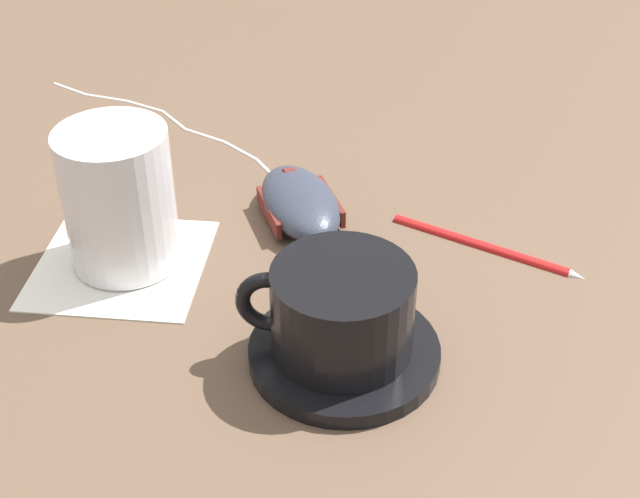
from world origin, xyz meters
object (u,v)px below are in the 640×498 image
Objects in this scene: saucer at (344,353)px; computer_mouse at (300,203)px; drinking_glass at (119,198)px; coffee_cup at (339,310)px; pen at (485,243)px.

saucer is 0.17m from computer_mouse.
drinking_glass is (-0.06, 0.13, 0.04)m from computer_mouse.
coffee_cup is (0.00, 0.00, 0.04)m from saucer.
coffee_cup is 0.86× the size of pen.
saucer is 1.04× the size of computer_mouse.
drinking_glass reaches higher than coffee_cup.
drinking_glass is (0.11, 0.16, 0.05)m from saucer.
drinking_glass is 0.77× the size of pen.
drinking_glass is at bearing 55.67° from saucer.
drinking_glass is 0.28m from pen.
computer_mouse reaches higher than saucer.
computer_mouse is 1.13× the size of drinking_glass.
computer_mouse is at bearing 9.47° from coffee_cup.
computer_mouse is (0.17, 0.03, -0.03)m from coffee_cup.
coffee_cup is at bearing 73.98° from saucer.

